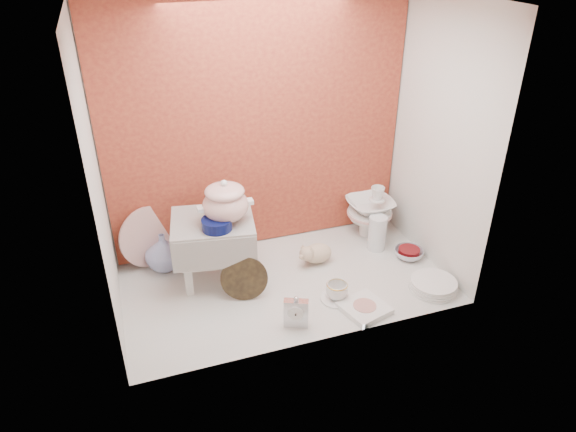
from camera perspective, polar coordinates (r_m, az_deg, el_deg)
name	(u,v)px	position (r m, az deg, el deg)	size (l,w,h in m)	color
ground	(286,282)	(3.01, -0.24, -7.24)	(1.80, 1.80, 0.00)	silver
niche_shell	(274,115)	(2.73, -1.51, 10.91)	(1.86, 1.03, 1.53)	#B44F2D
step_stool	(215,250)	(2.96, -7.99, -3.65)	(0.44, 0.38, 0.39)	silver
soup_tureen	(225,201)	(2.78, -6.85, 1.63)	(0.29, 0.29, 0.25)	white
cobalt_bowl	(217,224)	(2.76, -7.75, -0.87)	(0.16, 0.16, 0.06)	#090F44
floral_platter	(150,236)	(3.17, -14.80, -2.16)	(0.37, 0.07, 0.37)	white
blue_white_vase	(164,252)	(3.15, -13.39, -3.79)	(0.22, 0.22, 0.23)	white
lacquer_tray	(244,279)	(2.83, -4.79, -6.80)	(0.25, 0.06, 0.25)	black
mantel_clock	(296,312)	(2.66, 0.89, -10.38)	(0.12, 0.04, 0.18)	silver
plush_pig	(317,253)	(3.14, 3.21, -4.03)	(0.22, 0.15, 0.13)	#C9AD8E
teacup_saucer	(336,298)	(2.89, 5.29, -8.92)	(0.17, 0.17, 0.01)	white
gold_rim_teacup	(337,291)	(2.86, 5.34, -8.08)	(0.12, 0.12, 0.09)	white
lattice_dish	(364,308)	(2.83, 8.32, -9.88)	(0.22, 0.22, 0.03)	white
dinner_plate_stack	(433,285)	(3.05, 15.54, -7.24)	(0.27, 0.27, 0.06)	white
crystal_bowl	(409,253)	(3.28, 13.00, -4.00)	(0.18, 0.18, 0.06)	silver
clear_glass_vase	(377,233)	(3.29, 9.68, -1.83)	(0.11, 0.11, 0.22)	silver
porcelain_tower	(370,211)	(3.41, 8.88, 0.56)	(0.29, 0.29, 0.34)	white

